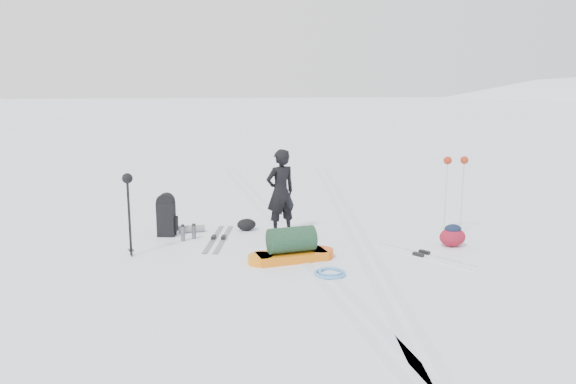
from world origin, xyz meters
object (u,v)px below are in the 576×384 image
Objects in this scene: skier at (281,192)px; pulk_sled at (291,248)px; expedition_rucksack at (169,216)px; ski_poles_black at (128,189)px.

skier is 1.09× the size of pulk_sled.
expedition_rucksack is 0.64× the size of ski_poles_black.
expedition_rucksack is 1.53m from ski_poles_black.
pulk_sled is 1.67× the size of expedition_rucksack.
ski_poles_black is (-2.62, -0.95, 0.33)m from skier.
expedition_rucksack is (-1.98, 1.85, 0.16)m from pulk_sled.
ski_poles_black is at bearing 156.31° from pulk_sled.
ski_poles_black reaches higher than pulk_sled.
expedition_rucksack is at bearing 80.57° from ski_poles_black.
ski_poles_black is (-2.56, 0.65, 0.92)m from pulk_sled.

